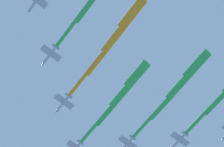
# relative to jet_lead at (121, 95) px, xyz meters

# --- Properties ---
(jet_lead) EXTENTS (14.45, 53.23, 3.90)m
(jet_lead) POSITION_rel_jet_lead_xyz_m (0.00, 0.00, 0.00)
(jet_lead) COLOR #9EA3AD
(jet_port_inner) EXTENTS (14.75, 57.81, 3.91)m
(jet_port_inner) POSITION_rel_jet_lead_xyz_m (-12.75, -19.99, 1.13)
(jet_port_inner) COLOR #9EA3AD
(jet_starboard_inner) EXTENTS (14.91, 56.09, 3.87)m
(jet_starboard_inner) POSITION_rel_jet_lead_xyz_m (18.56, -12.95, 0.71)
(jet_starboard_inner) COLOR #9EA3AD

